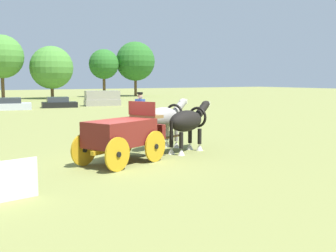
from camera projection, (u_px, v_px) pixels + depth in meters
name	position (u px, v px, depth m)	size (l,w,h in m)	color
ground_plane	(120.00, 164.00, 16.11)	(220.00, 220.00, 0.00)	olive
show_wagon	(123.00, 133.00, 16.10)	(5.55, 3.09, 2.68)	maroon
draft_horse_near	(164.00, 119.00, 19.30)	(3.08, 1.79, 2.28)	#9E998E
draft_horse_off	(188.00, 122.00, 18.55)	(3.03, 1.75, 2.21)	black
parked_vehicle_d	(10.00, 105.00, 43.62)	(4.28, 2.70, 1.26)	silver
parked_vehicle_e	(59.00, 103.00, 47.15)	(4.10, 2.55, 1.18)	black
parked_vehicle_f	(102.00, 98.00, 50.17)	(4.44, 2.58, 1.79)	gray
tree_d	(2.00, 57.00, 63.76)	(6.60, 6.60, 9.84)	brown
tree_e	(52.00, 68.00, 67.16)	(6.84, 6.84, 8.39)	brown
tree_f	(104.00, 64.00, 73.60)	(5.22, 5.22, 8.35)	brown
tree_g	(135.00, 61.00, 76.83)	(7.12, 7.12, 9.92)	brown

